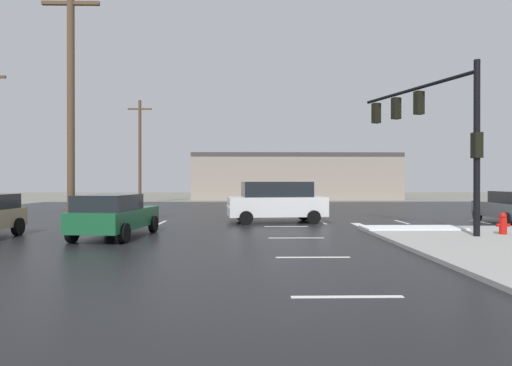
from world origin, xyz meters
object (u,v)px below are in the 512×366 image
fire_hydrant (503,223)px  suv_white (277,201)px  traffic_signal_mast (433,121)px  utility_pole_mid (71,103)px  utility_pole_distant (140,150)px  sedan_green (114,215)px

fire_hydrant → suv_white: 9.86m
traffic_signal_mast → suv_white: size_ratio=1.26×
suv_white → utility_pole_mid: bearing=22.9°
utility_pole_mid → utility_pole_distant: bearing=97.6°
suv_white → utility_pole_distant: (-11.41, 18.93, 3.92)m
sedan_green → utility_pole_distant: (-5.11, 24.54, 4.16)m
sedan_green → utility_pole_mid: size_ratio=0.48×
utility_pole_mid → utility_pole_distant: utility_pole_mid is taller
suv_white → sedan_green: (-6.31, -5.61, -0.24)m
fire_hydrant → utility_pole_distant: (-19.29, 24.84, 4.47)m
sedan_green → fire_hydrant: bearing=-85.3°
fire_hydrant → sedan_green: bearing=178.8°
fire_hydrant → suv_white: bearing=143.1°
traffic_signal_mast → sedan_green: bearing=76.3°
traffic_signal_mast → sedan_green: (-12.23, -1.20, -3.60)m
fire_hydrant → suv_white: suv_white is taller
suv_white → sedan_green: suv_white is taller
suv_white → utility_pole_distant: bearing=-65.5°
utility_pole_distant → sedan_green: bearing=-78.2°
traffic_signal_mast → utility_pole_mid: utility_pole_mid is taller
traffic_signal_mast → sedan_green: traffic_signal_mast is taller
sedan_green → utility_pole_distant: size_ratio=0.49×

